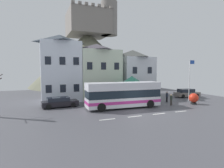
# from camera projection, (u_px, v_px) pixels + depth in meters

# --- Properties ---
(ground_plane) EXTENTS (40.00, 60.00, 0.07)m
(ground_plane) POSITION_uv_depth(u_px,v_px,m) (141.00, 113.00, 20.12)
(ground_plane) COLOR #4B4B51
(townhouse_00) EXTENTS (5.76, 6.14, 10.20)m
(townhouse_00) POSITION_uv_depth(u_px,v_px,m) (60.00, 68.00, 28.11)
(townhouse_00) COLOR silver
(townhouse_00) RESTS_ON ground_plane
(townhouse_01) EXTENTS (6.57, 6.84, 9.17)m
(townhouse_01) POSITION_uv_depth(u_px,v_px,m) (97.00, 71.00, 30.76)
(townhouse_01) COLOR beige
(townhouse_01) RESTS_ON ground_plane
(townhouse_02) EXTENTS (5.79, 6.90, 8.45)m
(townhouse_02) POSITION_uv_depth(u_px,v_px,m) (133.00, 73.00, 33.40)
(townhouse_02) COLOR silver
(townhouse_02) RESTS_ON ground_plane
(hilltop_castle) EXTENTS (33.37, 33.37, 24.52)m
(hilltop_castle) POSITION_uv_depth(u_px,v_px,m) (88.00, 57.00, 53.60)
(hilltop_castle) COLOR #636350
(hilltop_castle) RESTS_ON ground_plane
(transit_bus) EXTENTS (9.48, 2.98, 3.21)m
(transit_bus) POSITION_uv_depth(u_px,v_px,m) (123.00, 95.00, 22.46)
(transit_bus) COLOR silver
(transit_bus) RESTS_ON ground_plane
(bus_shelter) EXTENTS (3.60, 3.60, 3.86)m
(bus_shelter) POSITION_uv_depth(u_px,v_px,m) (132.00, 81.00, 26.90)
(bus_shelter) COLOR #473D33
(bus_shelter) RESTS_ON ground_plane
(parked_car_00) EXTENTS (4.56, 2.11, 1.46)m
(parked_car_00) POSITION_uv_depth(u_px,v_px,m) (187.00, 93.00, 31.69)
(parked_car_00) COLOR slate
(parked_car_00) RESTS_ON ground_plane
(parked_car_01) EXTENTS (4.36, 2.26, 1.31)m
(parked_car_01) POSITION_uv_depth(u_px,v_px,m) (145.00, 96.00, 28.58)
(parked_car_01) COLOR #2B5636
(parked_car_01) RESTS_ON ground_plane
(parked_car_02) EXTENTS (4.59, 2.13, 1.27)m
(parked_car_02) POSITION_uv_depth(u_px,v_px,m) (60.00, 102.00, 23.00)
(parked_car_02) COLOR black
(parked_car_02) RESTS_ON ground_plane
(pedestrian_00) EXTENTS (0.34, 0.32, 1.51)m
(pedestrian_00) POSITION_uv_depth(u_px,v_px,m) (171.00, 99.00, 24.25)
(pedestrian_00) COLOR #38332D
(pedestrian_00) RESTS_ON ground_plane
(pedestrian_01) EXTENTS (0.33, 0.35, 1.53)m
(pedestrian_01) POSITION_uv_depth(u_px,v_px,m) (167.00, 96.00, 26.78)
(pedestrian_01) COLOR black
(pedestrian_01) RESTS_ON ground_plane
(public_bench) EXTENTS (1.72, 0.48, 0.87)m
(public_bench) POSITION_uv_depth(u_px,v_px,m) (113.00, 97.00, 28.70)
(public_bench) COLOR brown
(public_bench) RESTS_ON ground_plane
(flagpole) EXTENTS (0.95, 0.10, 6.30)m
(flagpole) POSITION_uv_depth(u_px,v_px,m) (190.00, 77.00, 27.34)
(flagpole) COLOR silver
(flagpole) RESTS_ON ground_plane
(harbour_buoy) EXTENTS (1.29, 1.29, 1.54)m
(harbour_buoy) POSITION_uv_depth(u_px,v_px,m) (194.00, 98.00, 24.92)
(harbour_buoy) COLOR black
(harbour_buoy) RESTS_ON ground_plane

